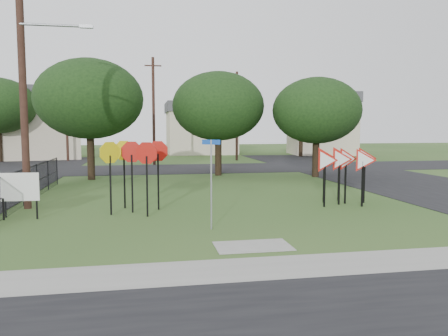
{
  "coord_description": "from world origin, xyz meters",
  "views": [
    {
      "loc": [
        -2.77,
        -13.38,
        3.13
      ],
      "look_at": [
        0.2,
        3.0,
        1.6
      ],
      "focal_mm": 35.0,
      "sensor_mm": 36.0,
      "label": 1
    }
  ],
  "objects_px": {
    "street_name_sign": "(211,178)",
    "stop_sign_cluster": "(134,160)",
    "yield_sign_cluster": "(343,162)",
    "info_board": "(19,189)"
  },
  "relations": [
    {
      "from": "stop_sign_cluster",
      "to": "info_board",
      "type": "height_order",
      "value": "stop_sign_cluster"
    },
    {
      "from": "stop_sign_cluster",
      "to": "yield_sign_cluster",
      "type": "relative_size",
      "value": 0.87
    },
    {
      "from": "street_name_sign",
      "to": "stop_sign_cluster",
      "type": "relative_size",
      "value": 1.04
    },
    {
      "from": "stop_sign_cluster",
      "to": "info_board",
      "type": "distance_m",
      "value": 3.99
    },
    {
      "from": "yield_sign_cluster",
      "to": "stop_sign_cluster",
      "type": "bearing_deg",
      "value": -178.04
    },
    {
      "from": "info_board",
      "to": "street_name_sign",
      "type": "bearing_deg",
      "value": -22.5
    },
    {
      "from": "yield_sign_cluster",
      "to": "info_board",
      "type": "relative_size",
      "value": 1.9
    },
    {
      "from": "yield_sign_cluster",
      "to": "info_board",
      "type": "height_order",
      "value": "yield_sign_cluster"
    },
    {
      "from": "stop_sign_cluster",
      "to": "yield_sign_cluster",
      "type": "distance_m",
      "value": 8.4
    },
    {
      "from": "info_board",
      "to": "stop_sign_cluster",
      "type": "bearing_deg",
      "value": 9.47
    }
  ]
}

